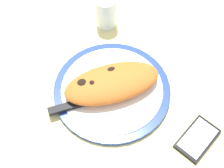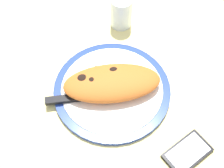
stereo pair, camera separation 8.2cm
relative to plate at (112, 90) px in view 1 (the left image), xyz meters
The scene contains 7 objects.
ground_plane 2.30cm from the plate, ahead, with size 150.00×150.00×3.00cm, color #E5D684.
plate is the anchor object (origin of this frame).
calzone 3.37cm from the plate, 107.87° to the right, with size 27.76×17.36×4.96cm.
fork 7.25cm from the plate, 95.85° to the right, with size 15.97×3.25×0.40cm.
knife 10.27cm from the plate, 26.03° to the left, with size 22.80×7.45×1.20cm.
smartphone 25.53cm from the plate, 142.22° to the left, with size 12.89×12.72×1.16cm.
water_glass 25.42cm from the plate, 90.67° to the right, with size 6.42×6.42×10.02cm.
Camera 1 is at (3.21, 43.79, 72.67)cm, focal length 49.61 mm.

